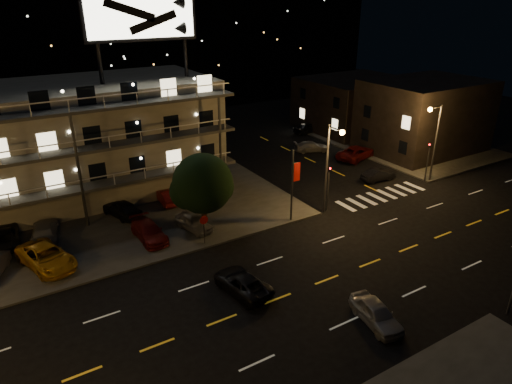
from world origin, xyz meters
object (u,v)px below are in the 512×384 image
lot_car_4 (194,222)px  lot_car_7 (45,231)px  side_car_0 (378,175)px  road_car_west (242,283)px  tree (202,185)px  lot_car_2 (46,257)px  road_car_east (376,313)px

lot_car_4 → lot_car_7: (-10.55, 4.59, 0.06)m
side_car_0 → road_car_west: bearing=117.1°
tree → lot_car_2: tree is taller
lot_car_7 → side_car_0: lot_car_7 is taller
lot_car_4 → road_car_east: (4.37, -15.99, -0.11)m
lot_car_7 → lot_car_2: bearing=94.8°
road_car_west → lot_car_2: bearing=-51.1°
lot_car_4 → road_car_east: bearing=-89.3°
road_car_east → road_car_west: size_ratio=0.87×
tree → lot_car_4: (-0.85, 0.16, -3.13)m
lot_car_7 → road_car_east: 25.42m
lot_car_7 → tree: bearing=169.4°
tree → lot_car_4: tree is taller
lot_car_4 → side_car_0: bearing=-14.2°
lot_car_2 → side_car_0: lot_car_2 is taller
lot_car_2 → side_car_0: 31.94m
lot_car_2 → road_car_east: bearing=-63.9°
side_car_0 → road_car_east: size_ratio=0.94×
tree → road_car_west: (-1.61, -9.05, -3.28)m
lot_car_4 → lot_car_7: bearing=141.9°
lot_car_4 → lot_car_7: 11.51m
lot_car_2 → lot_car_7: 4.28m
lot_car_4 → road_car_east: size_ratio=0.94×
lot_car_4 → road_car_east: 16.58m
lot_car_7 → road_car_west: lot_car_7 is taller
tree → lot_car_7: size_ratio=1.34×
road_car_east → tree: bearing=112.6°
tree → lot_car_2: (-11.93, 0.50, -3.01)m
lot_car_2 → side_car_0: (31.93, -0.20, -0.29)m
lot_car_2 → lot_car_4: bearing=-19.1°
lot_car_2 → road_car_east: lot_car_2 is taller
lot_car_4 → lot_car_7: lot_car_7 is taller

